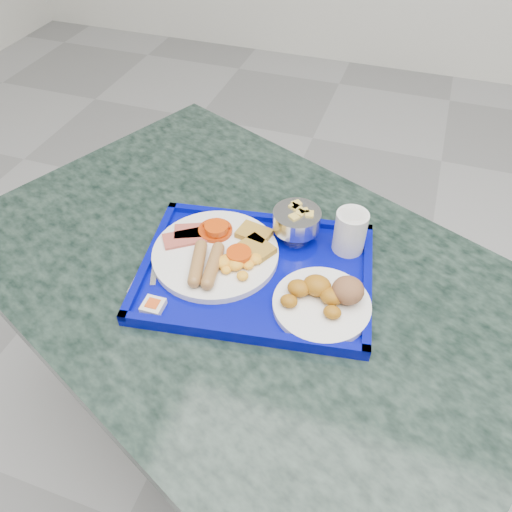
{
  "coord_description": "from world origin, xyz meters",
  "views": [
    {
      "loc": [
        -0.2,
        -0.3,
        1.43
      ],
      "look_at": [
        -0.41,
        0.32,
        0.77
      ],
      "focal_mm": 35.0,
      "sensor_mm": 36.0,
      "label": 1
    }
  ],
  "objects": [
    {
      "name": "table",
      "position": [
        -0.44,
        0.33,
        0.53
      ],
      "size": [
        1.36,
        1.16,
        0.72
      ],
      "rotation": [
        0.0,
        0.0,
        -0.42
      ],
      "color": "slate",
      "rests_on": "floor"
    },
    {
      "name": "tray",
      "position": [
        -0.41,
        0.32,
        0.72
      ],
      "size": [
        0.48,
        0.39,
        0.03
      ],
      "rotation": [
        0.0,
        0.0,
        0.16
      ],
      "color": "#030790",
      "rests_on": "table"
    },
    {
      "name": "main_plate",
      "position": [
        -0.5,
        0.33,
        0.74
      ],
      "size": [
        0.25,
        0.25,
        0.04
      ],
      "rotation": [
        0.0,
        0.0,
        0.12
      ],
      "color": "white",
      "rests_on": "tray"
    },
    {
      "name": "bread_plate",
      "position": [
        -0.27,
        0.28,
        0.75
      ],
      "size": [
        0.18,
        0.18,
        0.06
      ],
      "rotation": [
        0.0,
        0.0,
        -0.14
      ],
      "color": "white",
      "rests_on": "tray"
    },
    {
      "name": "fruit_bowl",
      "position": [
        -0.37,
        0.44,
        0.77
      ],
      "size": [
        0.1,
        0.1,
        0.07
      ],
      "color": "silver",
      "rests_on": "tray"
    },
    {
      "name": "juice_cup",
      "position": [
        -0.26,
        0.44,
        0.78
      ],
      "size": [
        0.06,
        0.06,
        0.09
      ],
      "color": "silver",
      "rests_on": "tray"
    },
    {
      "name": "spoon",
      "position": [
        -0.58,
        0.34,
        0.73
      ],
      "size": [
        0.09,
        0.17,
        0.01
      ],
      "rotation": [
        0.0,
        0.0,
        0.39
      ],
      "color": "silver",
      "rests_on": "tray"
    },
    {
      "name": "knife",
      "position": [
        -0.62,
        0.29,
        0.73
      ],
      "size": [
        0.03,
        0.19,
        0.0
      ],
      "primitive_type": "cube",
      "rotation": [
        0.0,
        0.0,
        0.11
      ],
      "color": "silver",
      "rests_on": "tray"
    },
    {
      "name": "jam_packet",
      "position": [
        -0.56,
        0.17,
        0.74
      ],
      "size": [
        0.04,
        0.04,
        0.01
      ],
      "rotation": [
        0.0,
        0.0,
        0.03
      ],
      "color": "white",
      "rests_on": "tray"
    }
  ]
}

